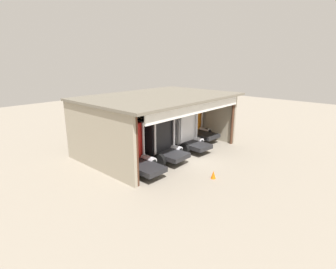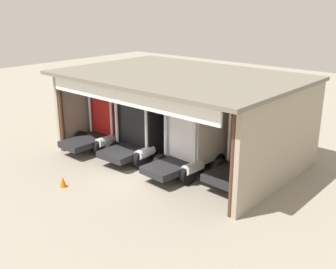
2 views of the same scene
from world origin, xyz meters
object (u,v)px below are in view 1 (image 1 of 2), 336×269
object	(u,v)px
oil_drum	(96,150)
tool_cart	(129,139)
truck_black_center_left_bay	(157,139)
truck_white_yard_outside	(180,129)
truck_red_center_bay	(126,146)
truck_orange_center_right_bay	(188,121)
traffic_cone	(213,175)

from	to	relation	value
oil_drum	tool_cart	bearing A→B (deg)	4.71
truck_black_center_left_bay	oil_drum	world-z (taller)	truck_black_center_left_bay
truck_white_yard_outside	oil_drum	size ratio (longest dim) A/B	5.61
truck_black_center_left_bay	oil_drum	xyz separation A→B (m)	(-2.85, 4.67, -1.32)
truck_red_center_bay	oil_drum	distance (m)	4.63
truck_white_yard_outside	tool_cart	size ratio (longest dim) A/B	5.07
truck_white_yard_outside	oil_drum	xyz separation A→B (m)	(-6.40, 4.17, -1.40)
truck_orange_center_right_bay	traffic_cone	xyz separation A→B (m)	(-6.68, -7.52, -1.56)
truck_orange_center_right_bay	oil_drum	bearing A→B (deg)	166.80
truck_red_center_bay	truck_white_yard_outside	size ratio (longest dim) A/B	1.00
tool_cart	traffic_cone	world-z (taller)	tool_cart
truck_black_center_left_bay	tool_cart	xyz separation A→B (m)	(1.12, 4.99, -1.27)
truck_red_center_bay	truck_orange_center_right_bay	world-z (taller)	truck_red_center_bay
truck_black_center_left_bay	truck_orange_center_right_bay	bearing A→B (deg)	13.42
truck_red_center_bay	oil_drum	world-z (taller)	truck_red_center_bay
truck_black_center_left_bay	truck_orange_center_right_bay	size ratio (longest dim) A/B	0.83
truck_red_center_bay	truck_white_yard_outside	distance (m)	6.59
truck_red_center_bay	traffic_cone	xyz separation A→B (m)	(2.97, -5.86, -1.52)
tool_cart	truck_orange_center_right_bay	bearing A→B (deg)	-29.37
truck_white_yard_outside	truck_orange_center_right_bay	world-z (taller)	truck_white_yard_outside
truck_white_yard_outside	truck_orange_center_right_bay	bearing A→B (deg)	28.27
truck_white_yard_outside	traffic_cone	world-z (taller)	truck_white_yard_outside
truck_orange_center_right_bay	tool_cart	world-z (taller)	truck_orange_center_right_bay
oil_drum	tool_cart	xyz separation A→B (m)	(3.97, 0.33, 0.05)
truck_orange_center_right_bay	traffic_cone	size ratio (longest dim) A/B	9.18
truck_black_center_left_bay	traffic_cone	distance (m)	5.82
truck_black_center_left_bay	traffic_cone	world-z (taller)	truck_black_center_left_bay
traffic_cone	truck_orange_center_right_bay	bearing A→B (deg)	48.38
oil_drum	truck_black_center_left_bay	bearing A→B (deg)	-58.58
truck_red_center_bay	tool_cart	distance (m)	6.44
truck_orange_center_right_bay	oil_drum	distance (m)	9.96
truck_red_center_bay	truck_black_center_left_bay	distance (m)	3.05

